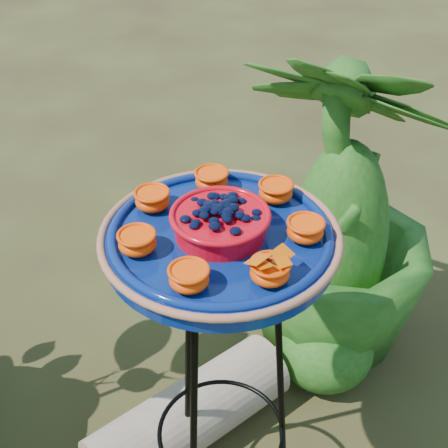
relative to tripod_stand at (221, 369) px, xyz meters
The scene contains 4 objects.
tripod_stand is the anchor object (origin of this frame).
feeder_dish 0.36m from the tripod_stand, 76.25° to the right, with size 0.51×0.51×0.10m.
driftwood_log 0.45m from the tripod_stand, 96.38° to the left, with size 0.19×0.19×0.57m, color gray.
shrub_back_right 0.65m from the tripod_stand, 39.93° to the left, with size 0.56×0.56×1.00m, color #174712.
Camera 1 is at (-0.15, -0.70, 1.51)m, focal length 50.00 mm.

